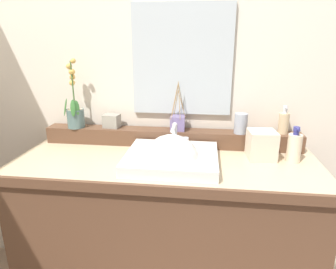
{
  "coord_description": "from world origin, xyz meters",
  "views": [
    {
      "loc": [
        0.18,
        -1.35,
        1.42
      ],
      "look_at": [
        0.01,
        -0.01,
        0.99
      ],
      "focal_mm": 32.13,
      "sensor_mm": 36.0,
      "label": 1
    }
  ],
  "objects_px": {
    "tumbler_cup": "(241,123)",
    "tissue_box": "(261,145)",
    "potted_plant": "(75,111)",
    "trinket_box": "(112,121)",
    "reed_diffuser": "(178,122)",
    "soap_dispenser": "(284,122)",
    "sink_basin": "(171,161)",
    "lotion_bottle": "(294,147)"
  },
  "relations": [
    {
      "from": "soap_dispenser",
      "to": "trinket_box",
      "type": "xyz_separation_m",
      "value": [
        -0.92,
        -0.0,
        -0.02
      ]
    },
    {
      "from": "sink_basin",
      "to": "lotion_bottle",
      "type": "distance_m",
      "value": 0.59
    },
    {
      "from": "trinket_box",
      "to": "tissue_box",
      "type": "bearing_deg",
      "value": -3.38
    },
    {
      "from": "tissue_box",
      "to": "lotion_bottle",
      "type": "bearing_deg",
      "value": -8.27
    },
    {
      "from": "tumbler_cup",
      "to": "tissue_box",
      "type": "distance_m",
      "value": 0.17
    },
    {
      "from": "soap_dispenser",
      "to": "reed_diffuser",
      "type": "distance_m",
      "value": 0.55
    },
    {
      "from": "tumbler_cup",
      "to": "trinket_box",
      "type": "bearing_deg",
      "value": 178.05
    },
    {
      "from": "tumbler_cup",
      "to": "potted_plant",
      "type": "bearing_deg",
      "value": 179.96
    },
    {
      "from": "tumbler_cup",
      "to": "tissue_box",
      "type": "height_order",
      "value": "tumbler_cup"
    },
    {
      "from": "sink_basin",
      "to": "potted_plant",
      "type": "xyz_separation_m",
      "value": [
        -0.57,
        0.25,
        0.16
      ]
    },
    {
      "from": "tissue_box",
      "to": "reed_diffuser",
      "type": "bearing_deg",
      "value": 161.54
    },
    {
      "from": "soap_dispenser",
      "to": "potted_plant",
      "type": "bearing_deg",
      "value": -178.79
    },
    {
      "from": "potted_plant",
      "to": "trinket_box",
      "type": "xyz_separation_m",
      "value": [
        0.2,
        0.02,
        -0.05
      ]
    },
    {
      "from": "trinket_box",
      "to": "sink_basin",
      "type": "bearing_deg",
      "value": -30.02
    },
    {
      "from": "soap_dispenser",
      "to": "trinket_box",
      "type": "height_order",
      "value": "soap_dispenser"
    },
    {
      "from": "trinket_box",
      "to": "lotion_bottle",
      "type": "height_order",
      "value": "lotion_bottle"
    },
    {
      "from": "soap_dispenser",
      "to": "lotion_bottle",
      "type": "height_order",
      "value": "soap_dispenser"
    },
    {
      "from": "tumbler_cup",
      "to": "sink_basin",
      "type": "bearing_deg",
      "value": -142.84
    },
    {
      "from": "trinket_box",
      "to": "lotion_bottle",
      "type": "distance_m",
      "value": 0.96
    },
    {
      "from": "reed_diffuser",
      "to": "trinket_box",
      "type": "bearing_deg",
      "value": 179.22
    },
    {
      "from": "tissue_box",
      "to": "tumbler_cup",
      "type": "bearing_deg",
      "value": 126.76
    },
    {
      "from": "sink_basin",
      "to": "trinket_box",
      "type": "xyz_separation_m",
      "value": [
        -0.37,
        0.28,
        0.11
      ]
    },
    {
      "from": "lotion_bottle",
      "to": "potted_plant",
      "type": "bearing_deg",
      "value": 172.79
    },
    {
      "from": "reed_diffuser",
      "to": "tissue_box",
      "type": "bearing_deg",
      "value": -18.46
    },
    {
      "from": "tumbler_cup",
      "to": "trinket_box",
      "type": "distance_m",
      "value": 0.7
    },
    {
      "from": "trinket_box",
      "to": "soap_dispenser",
      "type": "bearing_deg",
      "value": 7.07
    },
    {
      "from": "reed_diffuser",
      "to": "sink_basin",
      "type": "bearing_deg",
      "value": -90.76
    },
    {
      "from": "sink_basin",
      "to": "trinket_box",
      "type": "relative_size",
      "value": 4.92
    },
    {
      "from": "trinket_box",
      "to": "lotion_bottle",
      "type": "relative_size",
      "value": 0.5
    },
    {
      "from": "reed_diffuser",
      "to": "trinket_box",
      "type": "height_order",
      "value": "reed_diffuser"
    },
    {
      "from": "tissue_box",
      "to": "potted_plant",
      "type": "bearing_deg",
      "value": 172.95
    },
    {
      "from": "soap_dispenser",
      "to": "tumbler_cup",
      "type": "distance_m",
      "value": 0.22
    },
    {
      "from": "potted_plant",
      "to": "tumbler_cup",
      "type": "bearing_deg",
      "value": -0.04
    },
    {
      "from": "lotion_bottle",
      "to": "sink_basin",
      "type": "bearing_deg",
      "value": -169.11
    },
    {
      "from": "tumbler_cup",
      "to": "tissue_box",
      "type": "xyz_separation_m",
      "value": [
        0.09,
        -0.12,
        -0.07
      ]
    },
    {
      "from": "reed_diffuser",
      "to": "tissue_box",
      "type": "relative_size",
      "value": 1.88
    },
    {
      "from": "sink_basin",
      "to": "tumbler_cup",
      "type": "bearing_deg",
      "value": 37.16
    },
    {
      "from": "potted_plant",
      "to": "lotion_bottle",
      "type": "distance_m",
      "value": 1.16
    },
    {
      "from": "sink_basin",
      "to": "tumbler_cup",
      "type": "height_order",
      "value": "tumbler_cup"
    },
    {
      "from": "trinket_box",
      "to": "reed_diffuser",
      "type": "bearing_deg",
      "value": 6.27
    },
    {
      "from": "soap_dispenser",
      "to": "reed_diffuser",
      "type": "xyz_separation_m",
      "value": [
        -0.55,
        -0.01,
        -0.02
      ]
    },
    {
      "from": "lotion_bottle",
      "to": "tissue_box",
      "type": "height_order",
      "value": "lotion_bottle"
    }
  ]
}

